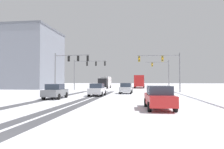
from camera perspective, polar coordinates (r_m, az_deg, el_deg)
wheel_track_left_lane at (r=22.81m, az=-17.80°, el=-6.63°), size 1.12×33.43×0.01m
wheel_track_right_lane at (r=21.20m, az=-5.67°, el=-7.09°), size 0.87×33.43×0.01m
wheel_track_center at (r=21.48m, az=-8.55°, el=-7.01°), size 0.82×33.43×0.01m
traffic_signal_far_left at (r=43.17m, az=-6.97°, el=2.04°), size 7.06×0.47×6.50m
traffic_signal_far_right at (r=46.07m, az=13.97°, el=1.28°), size 5.23×0.40×6.50m
traffic_signal_near_left at (r=33.71m, az=-12.05°, el=3.06°), size 5.92×0.54×6.50m
traffic_signal_near_right at (r=34.01m, az=14.54°, el=2.86°), size 6.92×0.58×6.50m
car_silver_lead at (r=31.35m, az=3.97°, el=-3.87°), size 1.93×4.15×1.62m
car_white_second at (r=26.55m, az=-4.16°, el=-4.25°), size 1.85×4.11×1.62m
car_grey_third at (r=23.22m, az=-15.63°, el=-4.55°), size 1.99×4.18×1.62m
car_red_fourth at (r=14.52m, az=13.12°, el=-6.30°), size 2.00×4.18×1.62m
bus_oncoming at (r=56.57m, az=7.75°, el=-1.72°), size 2.93×11.07×3.38m
box_truck_delivery at (r=52.53m, az=-1.97°, el=-2.13°), size 2.42×7.44×3.02m
office_building_far_left_block at (r=60.95m, az=-28.35°, el=3.78°), size 28.70×15.19×15.24m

